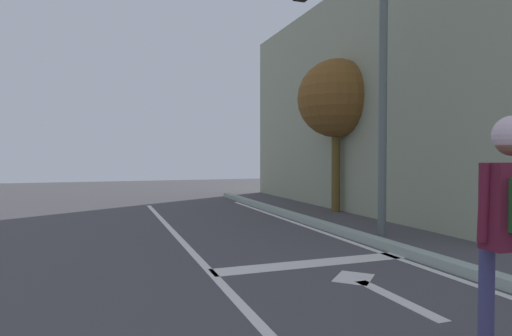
% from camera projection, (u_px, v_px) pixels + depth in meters
% --- Properties ---
extents(lane_line_center, '(0.12, 20.00, 0.01)m').
position_uv_depth(lane_line_center, '(256.00, 321.00, 4.03)').
color(lane_line_center, silver).
rests_on(lane_line_center, ground).
extents(lane_line_curbside, '(0.12, 20.00, 0.01)m').
position_uv_depth(lane_line_curbside, '(486.00, 289.00, 5.00)').
color(lane_line_curbside, silver).
rests_on(lane_line_curbside, ground).
extents(stop_bar, '(3.02, 0.40, 0.01)m').
position_uv_depth(stop_bar, '(313.00, 263.00, 6.20)').
color(stop_bar, silver).
rests_on(stop_bar, ground).
extents(lane_arrow_stem, '(0.16, 1.40, 0.01)m').
position_uv_depth(lane_arrow_stem, '(397.00, 299.00, 4.66)').
color(lane_arrow_stem, silver).
rests_on(lane_arrow_stem, ground).
extents(lane_arrow_head, '(0.71, 0.71, 0.01)m').
position_uv_depth(lane_arrow_head, '(354.00, 278.00, 5.46)').
color(lane_arrow_head, silver).
rests_on(lane_arrow_head, ground).
extents(curb_strip, '(0.24, 24.00, 0.14)m').
position_uv_depth(curb_strip, '(502.00, 281.00, 5.09)').
color(curb_strip, '#95A499').
rests_on(curb_strip, ground).
extents(traffic_signal_mast, '(3.60, 0.34, 5.33)m').
position_uv_depth(traffic_signal_mast, '(351.00, 50.00, 8.05)').
color(traffic_signal_mast, '#586461').
rests_on(traffic_signal_mast, ground).
extents(roadside_tree, '(2.18, 2.18, 4.27)m').
position_uv_depth(roadside_tree, '(336.00, 99.00, 11.91)').
color(roadside_tree, brown).
rests_on(roadside_tree, ground).
extents(building_block, '(9.13, 12.10, 6.32)m').
position_uv_depth(building_block, '(452.00, 108.00, 14.12)').
color(building_block, '#979D80').
rests_on(building_block, ground).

